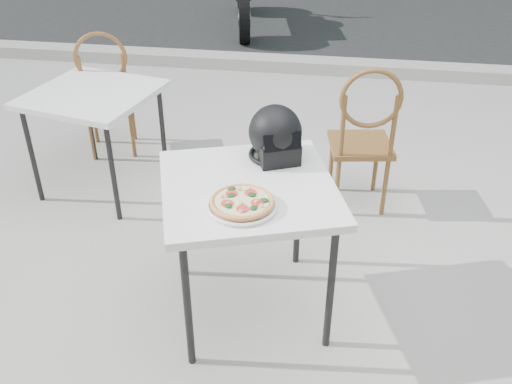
# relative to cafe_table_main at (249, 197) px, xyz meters

# --- Properties ---
(ground) EXTENTS (80.00, 80.00, 0.00)m
(ground) POSITION_rel_cafe_table_main_xyz_m (0.45, 0.46, -0.65)
(ground) COLOR #9C9994
(ground) RESTS_ON ground
(curb) EXTENTS (30.00, 0.25, 0.12)m
(curb) POSITION_rel_cafe_table_main_xyz_m (0.45, 3.46, -0.59)
(curb) COLOR gray
(curb) RESTS_ON ground
(cafe_table_main) EXTENTS (0.96, 0.96, 0.72)m
(cafe_table_main) POSITION_rel_cafe_table_main_xyz_m (0.00, 0.00, 0.00)
(cafe_table_main) COLOR white
(cafe_table_main) RESTS_ON ground
(plate) EXTENTS (0.35, 0.35, 0.02)m
(plate) POSITION_rel_cafe_table_main_xyz_m (0.00, -0.19, 0.07)
(plate) COLOR white
(plate) RESTS_ON cafe_table_main
(pizza) EXTENTS (0.34, 0.34, 0.03)m
(pizza) POSITION_rel_cafe_table_main_xyz_m (0.01, -0.19, 0.09)
(pizza) COLOR #E59253
(pizza) RESTS_ON plate
(helmet) EXTENTS (0.33, 0.34, 0.26)m
(helmet) POSITION_rel_cafe_table_main_xyz_m (0.09, 0.27, 0.18)
(helmet) COLOR black
(helmet) RESTS_ON cafe_table_main
(cafe_chair_main) EXTENTS (0.42, 0.42, 0.96)m
(cafe_chair_main) POSITION_rel_cafe_table_main_xyz_m (0.53, 1.00, -0.12)
(cafe_chair_main) COLOR brown
(cafe_chair_main) RESTS_ON ground
(cafe_table_side) EXTENTS (0.86, 0.86, 0.68)m
(cafe_table_side) POSITION_rel_cafe_table_main_xyz_m (-1.15, 1.00, -0.03)
(cafe_table_side) COLOR white
(cafe_table_side) RESTS_ON ground
(cafe_chair_side) EXTENTS (0.46, 0.46, 0.94)m
(cafe_chair_side) POSITION_rel_cafe_table_main_xyz_m (-1.26, 1.47, -0.13)
(cafe_chair_side) COLOR brown
(cafe_chair_side) RESTS_ON ground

